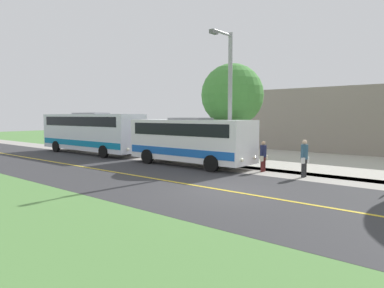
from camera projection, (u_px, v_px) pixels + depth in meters
The scene contains 12 objects.
ground_plane at pixel (223, 190), 13.61m from camera, with size 120.00×120.00×0.00m, color #548442.
road_surface at pixel (223, 190), 13.61m from camera, with size 8.00×100.00×0.01m, color #333335.
sidewalk at pixel (279, 173), 17.62m from camera, with size 2.40×100.00×0.01m, color #9E9991.
parking_lot_surface at pixel (374, 163), 21.29m from camera, with size 14.00×36.00×0.01m, color #B2ADA3.
road_centre_line at pixel (223, 190), 13.61m from camera, with size 0.16×100.00×0.00m, color gold.
shuttle_bus_front at pixel (190, 139), 20.39m from camera, with size 2.67×8.04×2.86m.
transit_bus_rear at pixel (91, 131), 26.73m from camera, with size 2.59×10.45×3.22m.
pedestrian_with_bags at pixel (304, 157), 16.43m from camera, with size 0.72×0.34×1.83m.
pedestrian_waiting at pixel (263, 155), 18.08m from camera, with size 0.72×0.34×1.63m.
street_light_pole at pixel (229, 94), 18.88m from camera, with size 1.97×0.24×7.54m.
tree_curbside at pixel (232, 95), 21.70m from camera, with size 3.99×3.99×6.30m.
commercial_building at pixel (363, 120), 29.70m from camera, with size 10.00×23.57×5.27m, color gray.
Camera 1 is at (11.17, 7.53, 2.98)m, focal length 31.77 mm.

